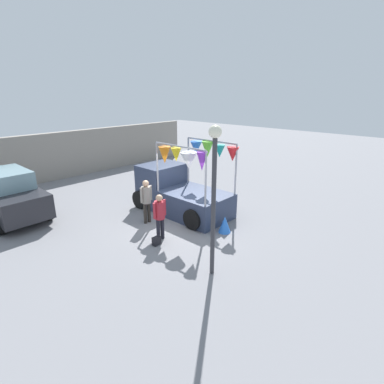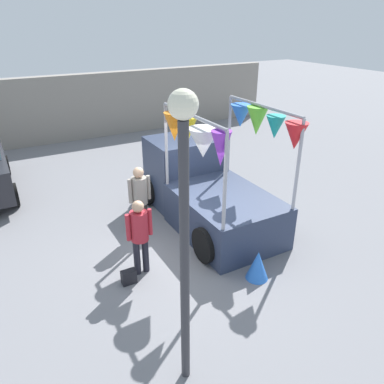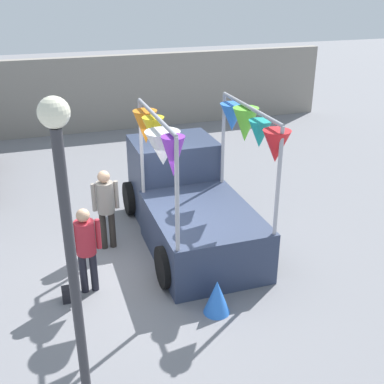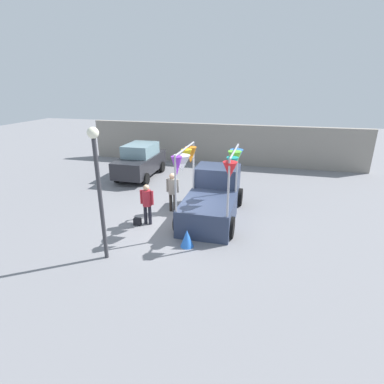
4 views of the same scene
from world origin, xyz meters
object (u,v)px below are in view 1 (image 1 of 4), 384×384
Objects in this scene: handbag at (157,241)px; street_lamp at (214,182)px; folded_kite_bundle_azure at (225,224)px; person_customer at (160,213)px; person_vendor at (146,197)px; vendor_truck at (178,189)px; parked_car at (9,195)px.

street_lamp reaches higher than handbag.
street_lamp is 6.69× the size of folded_kite_bundle_azure.
person_customer is 0.91m from handbag.
folded_kite_bundle_azure is at bearing 29.14° from street_lamp.
person_vendor is (0.56, 1.38, 0.06)m from person_customer.
vendor_truck is 6.55m from parked_car.
vendor_truck is at bearing 32.26° from person_customer.
parked_car is 5.41m from person_vendor.
vendor_truck is 6.81× the size of folded_kite_bundle_azure.
street_lamp is (-0.35, -2.52, 1.66)m from person_customer.
vendor_truck reaches higher than parked_car.
street_lamp is at bearing -97.98° from person_customer.
person_customer is at bearing -147.74° from vendor_truck.
vendor_truck is 2.57× the size of person_customer.
vendor_truck is 1.02× the size of parked_car.
person_vendor is (-1.69, -0.04, 0.10)m from vendor_truck.
handbag is (-0.91, -1.58, -0.87)m from person_vendor.
folded_kite_bundle_azure is (1.33, -2.65, -0.71)m from person_vendor.
street_lamp reaches higher than parked_car.
person_customer is 0.40× the size of street_lamp.
handbag is at bearing -150.26° from person_customer.
vendor_truck reaches higher than folded_kite_bundle_azure.
parked_car is at bearing 123.72° from folded_kite_bundle_azure.
folded_kite_bundle_azure is at bearing -97.61° from vendor_truck.
person_customer reaches higher than handbag.
person_customer is (-2.25, -1.42, 0.05)m from vendor_truck.
parked_car is 8.36m from folded_kite_bundle_azure.
street_lamp is (-0.91, -3.90, 1.60)m from person_vendor.
person_customer is 1.49m from person_vendor.
parked_car is at bearing 127.55° from person_vendor.
person_vendor is 3.05m from folded_kite_bundle_azure.
handbag is 0.07× the size of street_lamp.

